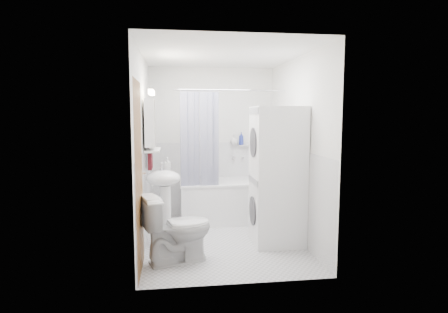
{
  "coord_description": "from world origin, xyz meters",
  "views": [
    {
      "loc": [
        -0.62,
        -4.75,
        1.65
      ],
      "look_at": [
        0.04,
        0.15,
        1.1
      ],
      "focal_mm": 30.0,
      "sensor_mm": 36.0,
      "label": 1
    }
  ],
  "objects": [
    {
      "name": "shelf_cup",
      "position": [
        -0.89,
        0.22,
        1.26
      ],
      "size": [
        0.1,
        0.09,
        0.1
      ],
      "primitive_type": "imported",
      "color": "gray",
      "rests_on": "shelf"
    },
    {
      "name": "wainscot",
      "position": [
        0.0,
        0.29,
        0.6
      ],
      "size": [
        1.98,
        2.58,
        2.58
      ],
      "color": "white",
      "rests_on": "ground"
    },
    {
      "name": "shelf",
      "position": [
        -0.89,
        0.1,
        1.2
      ],
      "size": [
        0.18,
        0.54,
        0.02
      ],
      "primitive_type": "cube",
      "color": "silver",
      "rests_on": "room_walls"
    },
    {
      "name": "shelf_bottle",
      "position": [
        -0.89,
        -0.05,
        1.25
      ],
      "size": [
        0.07,
        0.18,
        0.07
      ],
      "primitive_type": "imported",
      "color": "gray",
      "rests_on": "shelf"
    },
    {
      "name": "toilet",
      "position": [
        -0.59,
        -0.65,
        0.38
      ],
      "size": [
        0.87,
        0.65,
        0.76
      ],
      "primitive_type": "imported",
      "rotation": [
        0.0,
        0.0,
        1.87
      ],
      "color": "white",
      "rests_on": "ground"
    },
    {
      "name": "curtain_rod",
      "position": [
        0.29,
        0.59,
        2.0
      ],
      "size": [
        1.83,
        0.02,
        0.02
      ],
      "primitive_type": "cylinder",
      "rotation": [
        0.0,
        1.57,
        0.0
      ],
      "color": "silver",
      "rests_on": "room_walls"
    },
    {
      "name": "washer_dryer",
      "position": [
        0.68,
        -0.18,
        0.88
      ],
      "size": [
        0.64,
        0.63,
        1.75
      ],
      "rotation": [
        0.0,
        0.0,
        -0.01
      ],
      "color": "white",
      "rests_on": "ground"
    },
    {
      "name": "shampoo_a",
      "position": [
        0.35,
        1.24,
        1.23
      ],
      "size": [
        0.13,
        0.17,
        0.13
      ],
      "primitive_type": "imported",
      "color": "gray",
      "rests_on": "shower_caddy"
    },
    {
      "name": "sink",
      "position": [
        -0.75,
        -0.01,
        0.7
      ],
      "size": [
        0.44,
        0.37,
        1.04
      ],
      "color": "white",
      "rests_on": "ground"
    },
    {
      "name": "shower_curtain",
      "position": [
        -0.25,
        0.59,
        1.25
      ],
      "size": [
        0.55,
        0.02,
        1.45
      ],
      "color": "#141849",
      "rests_on": "curtain_rod"
    },
    {
      "name": "floor",
      "position": [
        0.0,
        0.0,
        0.0
      ],
      "size": [
        2.6,
        2.6,
        0.0
      ],
      "primitive_type": "plane",
      "color": "silver",
      "rests_on": "ground"
    },
    {
      "name": "shower_caddy",
      "position": [
        0.54,
        1.24,
        1.15
      ],
      "size": [
        0.22,
        0.06,
        0.02
      ],
      "primitive_type": "cube",
      "color": "silver",
      "rests_on": "room_walls"
    },
    {
      "name": "soap_pump",
      "position": [
        -0.71,
        0.25,
        0.95
      ],
      "size": [
        0.08,
        0.17,
        0.08
      ],
      "primitive_type": "imported",
      "color": "gray",
      "rests_on": "sink"
    },
    {
      "name": "medicine_cabinet",
      "position": [
        -0.9,
        0.1,
        1.57
      ],
      "size": [
        0.13,
        0.5,
        0.71
      ],
      "color": "white",
      "rests_on": "room_walls"
    },
    {
      "name": "towel",
      "position": [
        -0.94,
        0.35,
        1.31
      ],
      "size": [
        0.07,
        0.31,
        0.75
      ],
      "color": "maroon",
      "rests_on": "room_walls"
    },
    {
      "name": "tub_spout",
      "position": [
        0.49,
        1.25,
        0.95
      ],
      "size": [
        0.04,
        0.12,
        0.04
      ],
      "primitive_type": "cylinder",
      "rotation": [
        1.57,
        0.0,
        0.0
      ],
      "color": "silver",
      "rests_on": "room_walls"
    },
    {
      "name": "room_walls",
      "position": [
        0.0,
        0.0,
        1.49
      ],
      "size": [
        2.6,
        2.6,
        2.6
      ],
      "color": "white",
      "rests_on": "ground"
    },
    {
      "name": "door",
      "position": [
        -0.95,
        -0.55,
        1.0
      ],
      "size": [
        0.05,
        2.0,
        2.0
      ],
      "color": "brown",
      "rests_on": "ground"
    },
    {
      "name": "bathtub",
      "position": [
        0.29,
        0.92,
        0.35
      ],
      "size": [
        1.65,
        0.78,
        0.63
      ],
      "color": "white",
      "rests_on": "ground"
    },
    {
      "name": "shampoo_b",
      "position": [
        0.47,
        1.24,
        1.2
      ],
      "size": [
        0.08,
        0.21,
        0.08
      ],
      "primitive_type": "imported",
      "color": "navy",
      "rests_on": "shower_caddy"
    }
  ]
}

